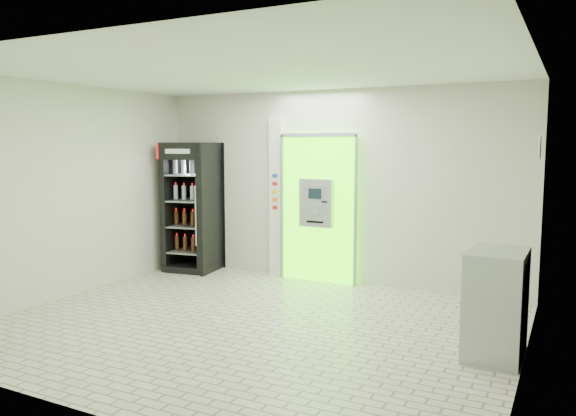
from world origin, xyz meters
The scene contains 7 objects.
ground centered at (0.00, 0.00, 0.00)m, with size 6.00×6.00×0.00m, color beige.
room_shell centered at (0.00, 0.00, 1.84)m, with size 6.00×6.00×6.00m.
atm_assembly centered at (-0.20, 2.41, 1.17)m, with size 1.30×0.24×2.33m.
pillar centered at (-0.98, 2.45, 1.30)m, with size 0.22×0.11×2.60m.
beverage_cooler centered at (-2.43, 2.13, 1.05)m, with size 0.92×0.86×2.19m.
steel_cabinet centered at (2.72, 0.32, 0.55)m, with size 0.57×0.84×1.10m.
exit_sign centered at (2.99, 1.40, 2.12)m, with size 0.02×0.22×0.26m.
Camera 1 is at (3.37, -5.60, 2.17)m, focal length 35.00 mm.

